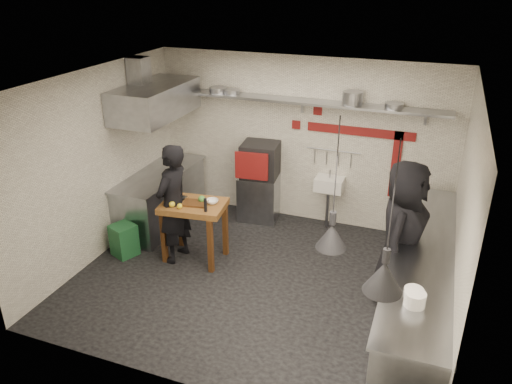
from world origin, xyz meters
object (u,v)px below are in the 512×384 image
(green_bin, at_px, (124,240))
(prep_table, at_px, (195,231))
(oven_stand, at_px, (259,197))
(chef_right, at_px, (402,234))
(combi_oven, at_px, (260,160))
(chef_left, at_px, (173,204))

(green_bin, relative_size, prep_table, 0.54)
(oven_stand, height_order, chef_right, chef_right)
(oven_stand, relative_size, green_bin, 1.60)
(oven_stand, height_order, green_bin, oven_stand)
(chef_right, bearing_deg, oven_stand, 67.34)
(combi_oven, height_order, chef_right, chef_right)
(combi_oven, bearing_deg, chef_left, -119.71)
(chef_left, relative_size, chef_right, 0.93)
(prep_table, distance_m, chef_left, 0.54)
(oven_stand, xyz_separation_m, prep_table, (-0.43, -1.60, 0.06))
(oven_stand, relative_size, combi_oven, 1.33)
(chef_left, bearing_deg, chef_right, 98.19)
(prep_table, height_order, chef_left, chef_left)
(oven_stand, bearing_deg, combi_oven, -26.72)
(oven_stand, height_order, combi_oven, combi_oven)
(oven_stand, relative_size, chef_left, 0.44)
(green_bin, bearing_deg, oven_stand, 51.79)
(oven_stand, bearing_deg, chef_right, -38.59)
(combi_oven, bearing_deg, oven_stand, 153.28)
(chef_right, bearing_deg, combi_oven, 67.24)
(chef_right, bearing_deg, chef_left, 101.80)
(oven_stand, xyz_separation_m, combi_oven, (0.02, -0.01, 0.69))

